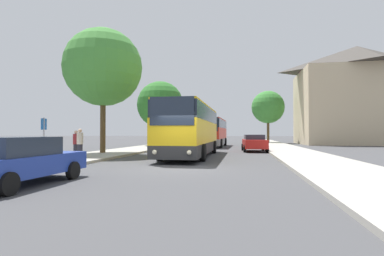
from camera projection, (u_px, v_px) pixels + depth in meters
ground_plane at (178, 168)px, 13.74m from camera, size 300.00×300.00×0.00m
sidewalk_left at (41, 164)px, 14.90m from camera, size 4.00×120.00×0.15m
sidewalk_right at (341, 170)px, 12.57m from camera, size 4.00×120.00×0.15m
building_right_background at (357, 95)px, 43.12m from camera, size 15.89×11.80×14.22m
bus_front at (191, 130)px, 20.68m from camera, size 2.86×11.82×3.47m
bus_middle at (213, 132)px, 35.79m from camera, size 2.84×10.65×3.28m
parked_car_left_curb at (17, 160)px, 9.21m from camera, size 2.21×4.66×1.50m
parked_car_right_near at (254, 143)px, 26.40m from camera, size 2.26×4.70×1.48m
bus_stop_sign at (44, 134)px, 15.96m from camera, size 0.08×0.45×2.30m
pedestrian_waiting_near at (80, 143)px, 17.50m from camera, size 0.36×0.36×1.72m
pedestrian_waiting_far at (76, 143)px, 18.69m from camera, size 0.36×0.36×1.63m
tree_left_near at (160, 105)px, 36.37m from camera, size 5.64×5.64×7.76m
tree_left_far at (103, 68)px, 22.58m from camera, size 5.84×5.84×9.36m
tree_right_near at (268, 107)px, 48.14m from camera, size 5.23×5.23×8.28m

